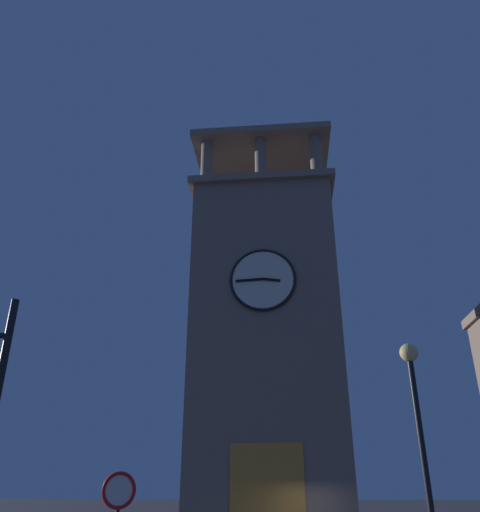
{
  "coord_description": "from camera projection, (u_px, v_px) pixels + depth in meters",
  "views": [
    {
      "loc": [
        0.67,
        21.57,
        2.18
      ],
      "look_at": [
        3.18,
        -5.24,
        14.57
      ],
      "focal_mm": 35.49,
      "sensor_mm": 36.0,
      "label": 1
    }
  ],
  "objects": [
    {
      "name": "clocktower",
      "position": [
        267.0,
        341.0,
        27.35
      ],
      "size": [
        8.14,
        6.89,
        23.95
      ],
      "color": "gray",
      "rests_on": "ground_plane"
    },
    {
      "name": "street_lamp",
      "position": [
        418.0,
        414.0,
        11.55
      ],
      "size": [
        0.44,
        0.44,
        5.37
      ],
      "color": "black",
      "rests_on": "ground_plane"
    },
    {
      "name": "no_horn_sign",
      "position": [
        118.0,
        499.0,
        11.13
      ],
      "size": [
        0.78,
        0.14,
        2.53
      ],
      "color": "black",
      "rests_on": "ground_plane"
    }
  ]
}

